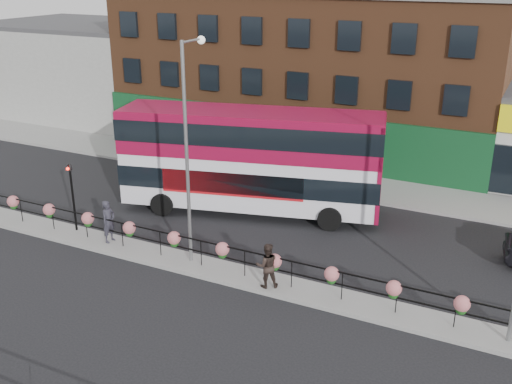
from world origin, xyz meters
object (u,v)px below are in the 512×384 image
at_px(pedestrian_b, 267,265).
at_px(lamp_column_west, 189,135).
at_px(pedestrian_a, 109,221).
at_px(double_decker_bus, 251,151).

bearing_deg(pedestrian_b, lamp_column_west, -44.35).
bearing_deg(pedestrian_a, lamp_column_west, -83.52).
height_order(double_decker_bus, pedestrian_b, double_decker_bus).
relative_size(pedestrian_a, pedestrian_b, 1.08).
bearing_deg(lamp_column_west, double_decker_bus, 92.89).
relative_size(pedestrian_b, lamp_column_west, 0.20).
bearing_deg(double_decker_bus, pedestrian_b, -58.70).
height_order(double_decker_bus, lamp_column_west, lamp_column_west).
xyz_separation_m(pedestrian_b, lamp_column_west, (-3.75, 0.78, 4.42)).
distance_m(pedestrian_a, pedestrian_b, 7.96).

